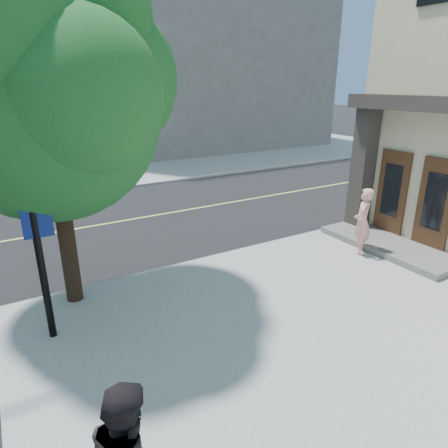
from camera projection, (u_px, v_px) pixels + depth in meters
ground at (44, 301)px, 9.05m from camera, size 140.00×140.00×0.00m
road_ew at (24, 238)px, 12.70m from camera, size 140.00×9.00×0.01m
sidewalk_ne at (182, 142)px, 32.91m from camera, size 29.00×25.00×0.12m
filler_ne at (182, 51)px, 31.17m from camera, size 18.00×16.00×14.00m
man_on_phone at (362, 221)px, 11.00m from camera, size 0.83×0.76×1.90m
street_tree at (51, 83)px, 7.42m from camera, size 5.37×4.88×7.13m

